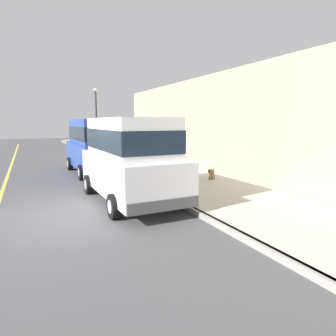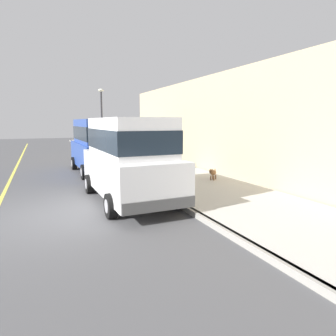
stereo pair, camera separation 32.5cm
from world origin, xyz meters
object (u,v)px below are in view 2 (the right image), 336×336
dog_brown (213,173)px  street_lamp (102,114)px  car_white_van (129,156)px  car_blue_van (98,143)px

dog_brown → street_lamp: (-2.26, 10.44, 2.48)m
car_white_van → street_lamp: 11.84m
car_white_van → street_lamp: street_lamp is taller
car_white_van → dog_brown: bearing=18.0°
dog_brown → car_blue_van: bearing=129.9°
car_white_van → street_lamp: size_ratio=1.12×
car_blue_van → street_lamp: size_ratio=1.12×
car_blue_van → dog_brown: bearing=-50.1°
car_blue_van → dog_brown: size_ratio=8.37×
dog_brown → street_lamp: bearing=102.2°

